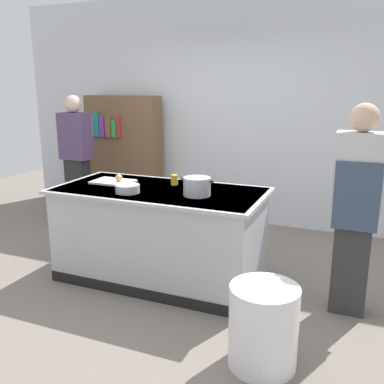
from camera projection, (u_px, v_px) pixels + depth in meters
name	position (u px, v px, depth m)	size (l,w,h in m)	color
ground_plane	(161.00, 278.00, 4.21)	(10.00, 10.00, 0.00)	slate
back_wall	(229.00, 111.00, 5.72)	(6.40, 0.12, 3.00)	silver
counter_island	(160.00, 233.00, 4.09)	(1.98, 0.98, 0.90)	#B7BABF
cutting_board	(113.00, 182.00, 4.25)	(0.40, 0.28, 0.02)	silver
onion	(119.00, 178.00, 4.21)	(0.07, 0.07, 0.07)	tan
stock_pot	(197.00, 186.00, 3.74)	(0.31, 0.24, 0.16)	#B7BABF
mixing_bowl	(128.00, 189.00, 3.85)	(0.22, 0.22, 0.07)	#B7BABF
juice_cup	(174.00, 180.00, 4.15)	(0.07, 0.07, 0.10)	yellow
trash_bin	(263.00, 326.00, 2.84)	(0.47, 0.47, 0.57)	white
person_chef	(356.00, 206.00, 3.38)	(0.38, 0.25, 1.72)	#303030
person_guest	(77.00, 158.00, 5.60)	(0.38, 0.24, 1.72)	#292929
bookshelf	(124.00, 156.00, 6.16)	(1.10, 0.31, 1.70)	brown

